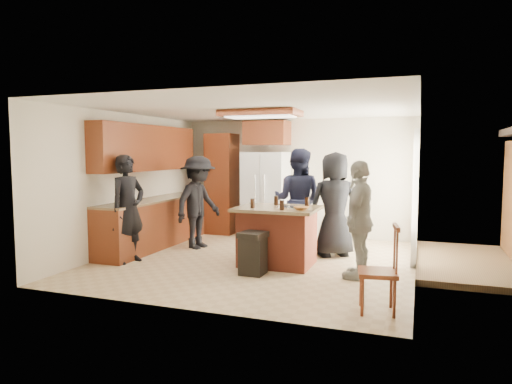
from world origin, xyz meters
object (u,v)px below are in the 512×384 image
(trash_bin, at_px, (253,253))
(spindle_chair, at_px, (379,272))
(person_counter, at_px, (198,202))
(kitchen_island, at_px, (277,235))
(person_side_right, at_px, (359,220))
(person_front_left, at_px, (128,209))
(refrigerator, at_px, (266,195))
(person_behind_right, at_px, (334,204))
(person_behind_left, at_px, (298,200))

(trash_bin, relative_size, spindle_chair, 0.63)
(person_counter, distance_m, kitchen_island, 1.96)
(person_side_right, distance_m, spindle_chair, 1.46)
(person_front_left, relative_size, refrigerator, 0.98)
(person_side_right, bearing_deg, spindle_chair, 23.29)
(person_behind_right, bearing_deg, person_side_right, 84.22)
(person_counter, bearing_deg, spindle_chair, -111.11)
(kitchen_island, bearing_deg, trash_bin, -104.18)
(person_counter, bearing_deg, person_behind_left, -65.66)
(refrigerator, xyz_separation_m, kitchen_island, (0.96, -2.27, -0.43))
(person_behind_right, relative_size, spindle_chair, 1.81)
(refrigerator, height_order, spindle_chair, refrigerator)
(person_counter, bearing_deg, person_side_right, -95.38)
(person_counter, xyz_separation_m, trash_bin, (1.61, -1.40, -0.54))
(person_behind_right, height_order, trash_bin, person_behind_right)
(person_front_left, bearing_deg, person_side_right, -70.61)
(trash_bin, bearing_deg, person_side_right, 12.71)
(refrigerator, height_order, trash_bin, refrigerator)
(person_behind_left, xyz_separation_m, spindle_chair, (1.67, -2.77, -0.48))
(refrigerator, relative_size, spindle_chair, 1.81)
(refrigerator, distance_m, kitchen_island, 2.50)
(person_behind_right, height_order, person_side_right, person_behind_right)
(person_front_left, distance_m, person_counter, 1.50)
(person_behind_left, relative_size, person_behind_right, 1.03)
(person_front_left, relative_size, person_behind_right, 0.98)
(refrigerator, bearing_deg, person_behind_right, -38.36)
(person_front_left, relative_size, spindle_chair, 1.77)
(kitchen_island, distance_m, trash_bin, 0.71)
(person_counter, bearing_deg, kitchen_island, -98.78)
(person_behind_right, bearing_deg, spindle_chair, 79.90)
(person_counter, xyz_separation_m, refrigerator, (0.82, 1.53, 0.04))
(person_side_right, xyz_separation_m, person_counter, (-3.10, 1.07, 0.02))
(spindle_chair, bearing_deg, refrigerator, 124.08)
(person_counter, xyz_separation_m, kitchen_island, (1.78, -0.73, -0.39))
(refrigerator, relative_size, kitchen_island, 1.41)
(refrigerator, distance_m, trash_bin, 3.10)
(person_behind_right, relative_size, kitchen_island, 1.41)
(trash_bin, bearing_deg, refrigerator, 105.06)
(person_behind_left, bearing_deg, person_side_right, 133.02)
(person_front_left, bearing_deg, person_counter, -7.72)
(person_side_right, height_order, kitchen_island, person_side_right)
(person_front_left, bearing_deg, person_behind_left, -39.66)
(person_behind_left, xyz_separation_m, kitchen_island, (-0.05, -1.08, -0.46))
(person_behind_left, distance_m, spindle_chair, 3.27)
(kitchen_island, bearing_deg, spindle_chair, -44.54)
(person_counter, bearing_deg, person_behind_right, -72.09)
(person_front_left, distance_m, trash_bin, 2.24)
(person_behind_left, distance_m, trash_bin, 1.87)
(person_front_left, height_order, person_behind_right, person_behind_right)
(person_behind_left, relative_size, refrigerator, 1.04)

